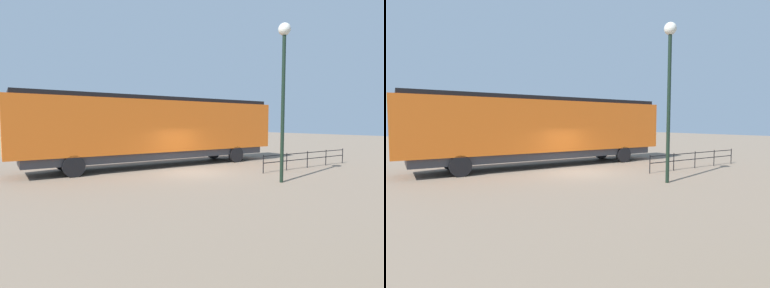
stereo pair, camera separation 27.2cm
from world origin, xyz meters
TOP-DOWN VIEW (x-y plane):
  - ground_plane at (0.00, 0.00)m, footprint 120.00×120.00m
  - locomotive at (-3.29, 0.05)m, footprint 2.88×16.77m
  - lamp_post at (4.58, 1.83)m, footprint 0.55×0.55m
  - platform_fence at (2.38, 6.73)m, footprint 0.05×7.61m

SIDE VIEW (x-z plane):
  - ground_plane at x=0.00m, z-range 0.00..0.00m
  - platform_fence at x=2.38m, z-range 0.16..1.16m
  - locomotive at x=-3.29m, z-range 0.25..4.56m
  - lamp_post at x=4.58m, z-range 1.52..8.68m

